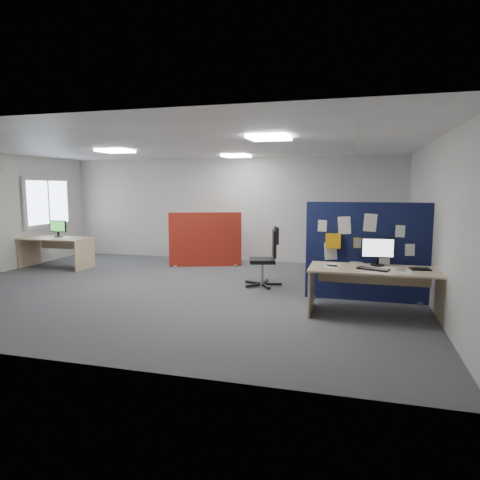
% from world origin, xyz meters
% --- Properties ---
extents(floor, '(9.00, 9.00, 0.00)m').
position_xyz_m(floor, '(0.00, 0.00, 0.00)').
color(floor, '#505257').
rests_on(floor, ground).
extents(ceiling, '(9.00, 7.00, 0.02)m').
position_xyz_m(ceiling, '(0.00, 0.00, 2.70)').
color(ceiling, white).
rests_on(ceiling, wall_back).
extents(wall_back, '(9.00, 0.02, 2.70)m').
position_xyz_m(wall_back, '(0.00, 3.50, 1.35)').
color(wall_back, silver).
rests_on(wall_back, floor).
extents(wall_front, '(9.00, 0.02, 2.70)m').
position_xyz_m(wall_front, '(0.00, -3.50, 1.35)').
color(wall_front, silver).
rests_on(wall_front, floor).
extents(wall_right, '(0.02, 7.00, 2.70)m').
position_xyz_m(wall_right, '(4.50, 0.00, 1.35)').
color(wall_right, silver).
rests_on(wall_right, floor).
extents(window, '(0.06, 1.70, 1.30)m').
position_xyz_m(window, '(-4.44, 2.00, 1.55)').
color(window, white).
rests_on(window, wall_left).
extents(ceiling_lights, '(4.10, 4.10, 0.04)m').
position_xyz_m(ceiling_lights, '(0.33, 0.67, 2.67)').
color(ceiling_lights, white).
rests_on(ceiling_lights, ceiling).
extents(navy_divider, '(2.05, 0.30, 1.69)m').
position_xyz_m(navy_divider, '(3.46, 0.08, 0.84)').
color(navy_divider, '#10163B').
rests_on(navy_divider, floor).
extents(main_desk, '(1.92, 0.85, 0.73)m').
position_xyz_m(main_desk, '(3.58, -0.75, 0.57)').
color(main_desk, '#CEB084').
rests_on(main_desk, floor).
extents(monitor_main, '(0.50, 0.21, 0.44)m').
position_xyz_m(monitor_main, '(3.63, -0.54, 0.97)').
color(monitor_main, black).
rests_on(monitor_main, main_desk).
extents(keyboard, '(0.48, 0.32, 0.02)m').
position_xyz_m(keyboard, '(3.56, -0.91, 0.74)').
color(keyboard, black).
rests_on(keyboard, main_desk).
extents(mouse, '(0.11, 0.09, 0.03)m').
position_xyz_m(mouse, '(3.94, -0.91, 0.74)').
color(mouse, '#ABAAB0').
rests_on(mouse, main_desk).
extents(paper_tray, '(0.30, 0.25, 0.01)m').
position_xyz_m(paper_tray, '(4.23, -0.71, 0.74)').
color(paper_tray, black).
rests_on(paper_tray, main_desk).
extents(red_divider, '(1.68, 0.64, 1.33)m').
position_xyz_m(red_divider, '(-0.26, 2.39, 0.65)').
color(red_divider, '#A01F14').
rests_on(red_divider, floor).
extents(second_desk, '(1.64, 0.82, 0.73)m').
position_xyz_m(second_desk, '(-3.68, 1.33, 0.55)').
color(second_desk, '#CEB084').
rests_on(second_desk, floor).
extents(monitor_second, '(0.44, 0.20, 0.40)m').
position_xyz_m(monitor_second, '(-3.74, 1.46, 0.95)').
color(monitor_second, black).
rests_on(monitor_second, second_desk).
extents(office_chair, '(0.76, 0.74, 1.15)m').
position_xyz_m(office_chair, '(1.65, 0.71, 0.65)').
color(office_chair, black).
rests_on(office_chair, floor).
extents(desk_papers, '(1.30, 0.64, 0.00)m').
position_xyz_m(desk_papers, '(3.31, -0.83, 0.73)').
color(desk_papers, white).
rests_on(desk_papers, main_desk).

